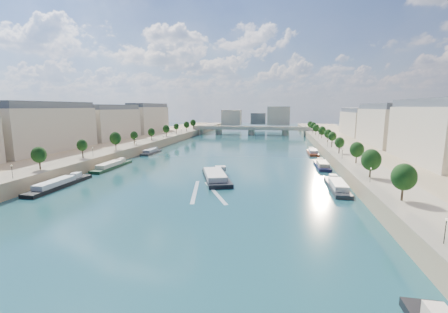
% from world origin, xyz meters
% --- Properties ---
extents(ground, '(700.00, 700.00, 0.00)m').
position_xyz_m(ground, '(0.00, 100.00, 0.00)').
color(ground, '#0B2D33').
rests_on(ground, ground).
extents(quay_left, '(44.00, 520.00, 5.00)m').
position_xyz_m(quay_left, '(-72.00, 100.00, 2.50)').
color(quay_left, '#9E8460').
rests_on(quay_left, ground).
extents(quay_right, '(44.00, 520.00, 5.00)m').
position_xyz_m(quay_right, '(72.00, 100.00, 2.50)').
color(quay_right, '#9E8460').
rests_on(quay_right, ground).
extents(pave_left, '(14.00, 520.00, 0.10)m').
position_xyz_m(pave_left, '(-57.00, 100.00, 5.05)').
color(pave_left, gray).
rests_on(pave_left, quay_left).
extents(pave_right, '(14.00, 520.00, 0.10)m').
position_xyz_m(pave_right, '(57.00, 100.00, 5.05)').
color(pave_right, gray).
rests_on(pave_right, quay_right).
extents(trees_left, '(4.80, 268.80, 8.26)m').
position_xyz_m(trees_left, '(-55.00, 102.00, 10.48)').
color(trees_left, '#382B1E').
rests_on(trees_left, ground).
extents(trees_right, '(4.80, 268.80, 8.26)m').
position_xyz_m(trees_right, '(55.00, 110.00, 10.48)').
color(trees_right, '#382B1E').
rests_on(trees_right, ground).
extents(lamps_left, '(0.36, 200.36, 4.28)m').
position_xyz_m(lamps_left, '(-52.50, 90.00, 7.78)').
color(lamps_left, black).
rests_on(lamps_left, ground).
extents(lamps_right, '(0.36, 200.36, 4.28)m').
position_xyz_m(lamps_right, '(52.50, 105.00, 7.78)').
color(lamps_right, black).
rests_on(lamps_right, ground).
extents(buildings_left, '(16.00, 226.00, 23.20)m').
position_xyz_m(buildings_left, '(-85.00, 112.00, 16.45)').
color(buildings_left, '#B8A98E').
rests_on(buildings_left, ground).
extents(buildings_right, '(16.00, 226.00, 23.20)m').
position_xyz_m(buildings_right, '(85.00, 112.00, 16.45)').
color(buildings_right, '#B8A98E').
rests_on(buildings_right, ground).
extents(skyline, '(79.00, 42.00, 22.00)m').
position_xyz_m(skyline, '(3.19, 319.52, 14.66)').
color(skyline, '#B8A98E').
rests_on(skyline, ground).
extents(bridge, '(112.00, 12.00, 8.15)m').
position_xyz_m(bridge, '(0.00, 241.83, 5.08)').
color(bridge, '#C1B79E').
rests_on(bridge, ground).
extents(tour_barge, '(16.83, 29.33, 3.83)m').
position_xyz_m(tour_barge, '(3.79, 60.43, 1.08)').
color(tour_barge, black).
rests_on(tour_barge, ground).
extents(wake, '(15.94, 25.68, 0.04)m').
position_xyz_m(wake, '(3.79, 43.85, 0.02)').
color(wake, silver).
rests_on(wake, ground).
extents(moored_barges_left, '(5.00, 155.81, 3.60)m').
position_xyz_m(moored_barges_left, '(-45.50, 48.72, 0.84)').
color(moored_barges_left, '#171632').
rests_on(moored_barges_left, ground).
extents(moored_barges_right, '(5.00, 166.90, 3.60)m').
position_xyz_m(moored_barges_right, '(45.50, 64.02, 0.84)').
color(moored_barges_right, black).
rests_on(moored_barges_right, ground).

